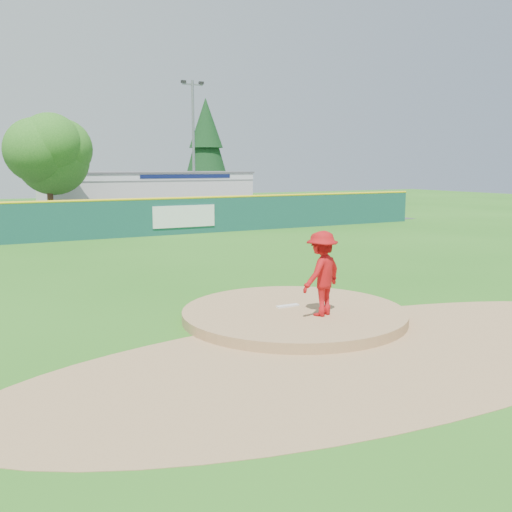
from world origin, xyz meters
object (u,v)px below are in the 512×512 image
van (130,218)px  pitcher (322,273)px  light_pole_right (193,142)px  pool_building_grp (144,193)px  deciduous_tree (48,152)px  conifer_tree (206,146)px

van → pitcher: bearing=166.4°
light_pole_right → van: bearing=-132.3°
pool_building_grp → deciduous_tree: bearing=-138.8°
pool_building_grp → van: bearing=-111.1°
van → light_pole_right: (7.21, 7.93, 4.77)m
light_pole_right → deciduous_tree: bearing=-160.0°
van → conifer_tree: conifer_tree is taller
pool_building_grp → light_pole_right: bearing=-44.9°
pool_building_grp → conifer_tree: (7.00, 4.01, 3.88)m
conifer_tree → light_pole_right: light_pole_right is taller
van → light_pole_right: light_pole_right is taller
conifer_tree → light_pole_right: 8.06m
pitcher → light_pole_right: bearing=-129.0°
deciduous_tree → light_pole_right: light_pole_right is taller
deciduous_tree → van: bearing=-46.1°
deciduous_tree → conifer_tree: size_ratio=0.77×
pool_building_grp → light_pole_right: light_pole_right is taller
conifer_tree → light_pole_right: bearing=-119.7°
van → light_pole_right: size_ratio=0.54×
pitcher → van: pitcher is taller
pitcher → deciduous_tree: size_ratio=0.27×
deciduous_tree → conifer_tree: conifer_tree is taller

